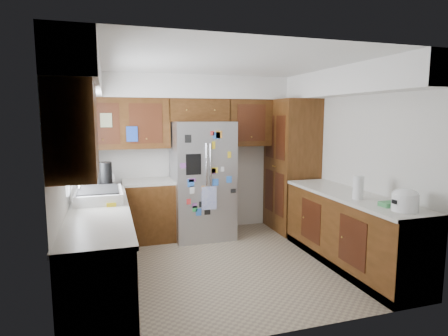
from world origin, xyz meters
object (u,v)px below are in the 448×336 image
Objects in this scene: rice_cooker at (405,199)px; paper_towel at (358,188)px; pantry at (291,166)px; fridge at (202,180)px.

paper_towel is at bearing 100.61° from rice_cooker.
paper_towel reaches higher than rice_cooker.
pantry is 2.49m from rice_cooker.
paper_towel is (-0.11, 0.60, 0.02)m from rice_cooker.
fridge is at bearing 177.94° from pantry.
rice_cooker is (-0.00, -2.49, -0.04)m from pantry.
rice_cooker is at bearing -90.01° from pantry.
pantry reaches higher than rice_cooker.
pantry is 7.89× the size of rice_cooker.
pantry reaches higher than fridge.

